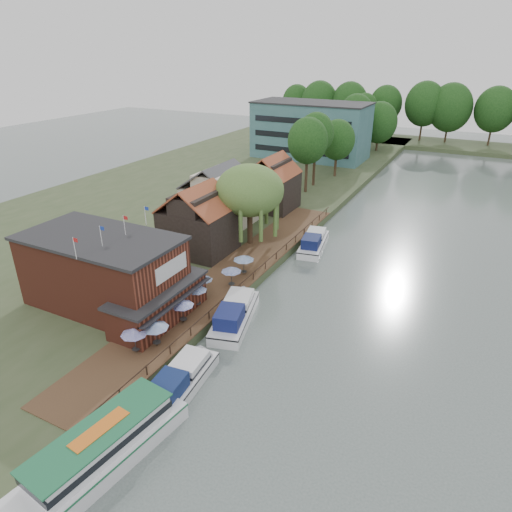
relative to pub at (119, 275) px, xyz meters
The scene contains 28 objects.
ground 14.79m from the pub, ahead, with size 260.00×260.00×0.00m, color #4C5856.
land_bank 39.61m from the pub, 113.96° to the left, with size 50.00×140.00×1.00m, color #384728.
quay_deck 13.04m from the pub, 61.39° to the left, with size 6.00×50.00×0.10m, color #47301E.
quay_rail 14.76m from the pub, 52.89° to the left, with size 0.20×49.00×1.00m, color black, non-canonical shape.
pub is the anchor object (origin of this frame).
hotel_block 71.49m from the pub, 96.43° to the left, with size 25.40×12.40×12.30m, color #38666B, non-canonical shape.
cottage_a 15.05m from the pub, 93.81° to the left, with size 8.60×7.60×8.50m, color black, non-canonical shape.
cottage_b 25.33m from the pub, 99.09° to the left, with size 9.60×8.60×8.50m, color beige, non-canonical shape.
cottage_c 34.01m from the pub, 90.00° to the left, with size 7.60×7.60×8.50m, color black, non-canonical shape.
willow 20.36m from the pub, 80.07° to the left, with size 8.60×8.60×10.43m, color #476B2D, non-canonical shape.
umbrella_0 8.27m from the pub, 40.47° to the right, with size 2.24×2.24×2.38m, color navy, non-canonical shape.
umbrella_1 8.18m from the pub, 27.20° to the right, with size 2.33×2.33×2.38m, color navy, non-canonical shape.
umbrella_2 7.27m from the pub, ahead, with size 2.16×2.16×2.38m, color navy, non-canonical shape.
umbrella_3 7.68m from the pub, 28.10° to the left, with size 2.00×2.00×2.38m, color navy, non-canonical shape.
umbrella_4 8.36m from the pub, 43.73° to the left, with size 1.95×1.95×2.38m, color navy, non-canonical shape.
umbrella_5 11.51m from the pub, 49.07° to the left, with size 2.19×2.19×2.38m, color navy, non-canonical shape.
umbrella_6 13.86m from the pub, 58.39° to the left, with size 2.35×2.35×2.38m, color navy, non-canonical shape.
cruiser_0 13.28m from the pub, 28.42° to the right, with size 3.09×9.56×2.30m, color silver, non-canonical shape.
cruiser_1 11.57m from the pub, 21.82° to the left, with size 3.34×10.34×2.52m, color silver, non-canonical shape.
cruiser_2 26.91m from the pub, 66.39° to the left, with size 3.16×9.77×2.36m, color white, non-canonical shape.
tour_boat 18.58m from the pub, 53.45° to the right, with size 3.81×13.49×2.94m, color silver, non-canonical shape.
swan 16.45m from the pub, 43.93° to the right, with size 0.44×0.44×0.44m, color white.
bank_tree_0 45.05m from the pub, 88.28° to the left, with size 6.84×6.84×12.86m, color #143811, non-canonical shape.
bank_tree_1 49.66m from the pub, 88.78° to the left, with size 6.34×6.34×13.10m, color #143811, non-canonical shape.
bank_tree_2 57.72m from the pub, 87.48° to the left, with size 6.74×6.74×10.98m, color #143811, non-canonical shape.
bank_tree_3 79.98m from the pub, 90.27° to the left, with size 7.68×7.68×13.65m, color #143811, non-canonical shape.
bank_tree_4 85.71m from the pub, 87.38° to the left, with size 8.54×8.54×11.62m, color #143811, non-canonical shape.
bank_tree_5 96.04m from the pub, 91.57° to the left, with size 6.48×6.48×12.43m, color #143811, non-canonical shape.
Camera 1 is at (15.40, -29.43, 24.60)m, focal length 32.00 mm.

